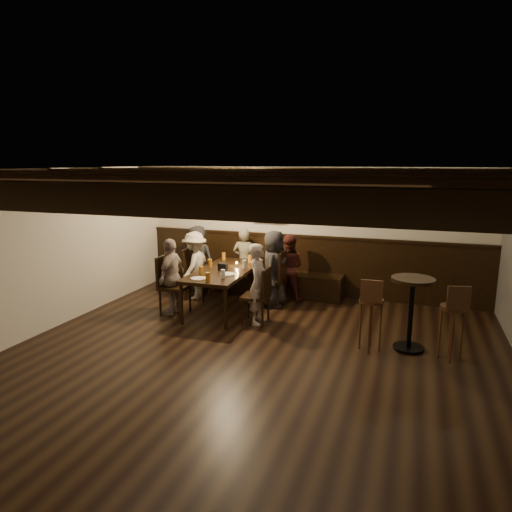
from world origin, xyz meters
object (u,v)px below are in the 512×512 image
at_px(person_bench_left, 198,259).
at_px(bar_stool_right, 451,331).
at_px(bar_stool_left, 370,324).
at_px(chair_right_near, 272,289).
at_px(person_left_near, 195,265).
at_px(person_left_far, 172,277).
at_px(person_right_far, 259,284).
at_px(chair_right_far, 257,306).
at_px(person_bench_centre, 244,261).
at_px(person_bench_right, 288,267).
at_px(high_top_table, 412,303).
at_px(person_right_near, 274,269).
at_px(chair_left_far, 174,296).
at_px(chair_left_near, 197,283).
at_px(dining_table, 224,273).

distance_m(person_bench_left, bar_stool_right, 4.79).
bearing_deg(bar_stool_left, chair_right_near, 140.22).
xyz_separation_m(person_left_near, person_left_far, (0.03, -0.90, 0.01)).
bearing_deg(bar_stool_left, person_right_far, 161.82).
bearing_deg(chair_right_far, person_bench_centre, 25.60).
bearing_deg(chair_right_near, chair_right_far, 179.89).
bearing_deg(chair_right_far, person_bench_right, -7.65).
bearing_deg(high_top_table, person_right_near, 152.21).
height_order(chair_left_far, bar_stool_left, bar_stool_left).
height_order(chair_left_far, person_bench_centre, person_bench_centre).
bearing_deg(chair_left_near, person_bench_left, -158.17).
bearing_deg(person_bench_left, person_bench_centre, -170.54).
bearing_deg(dining_table, bar_stool_left, -22.28).
xyz_separation_m(chair_left_far, bar_stool_left, (3.23, -0.46, 0.08)).
bearing_deg(person_left_near, high_top_table, 71.12).
distance_m(person_bench_centre, person_right_near, 0.96).
bearing_deg(bar_stool_right, chair_left_near, 147.52).
bearing_deg(bar_stool_right, high_top_table, 147.41).
height_order(dining_table, chair_left_far, chair_left_far).
xyz_separation_m(chair_right_near, person_bench_centre, (-0.74, 0.58, 0.33)).
bearing_deg(person_bench_right, person_bench_centre, -9.46).
bearing_deg(high_top_table, bar_stool_right, -17.22).
distance_m(dining_table, person_right_near, 0.87).
distance_m(chair_right_near, person_left_far, 1.76).
xyz_separation_m(person_right_far, high_top_table, (2.26, -0.31, 0.02)).
distance_m(person_left_far, bar_stool_right, 4.28).
distance_m(person_left_far, person_right_near, 1.75).
bearing_deg(dining_table, chair_right_far, -32.05).
relative_size(chair_left_near, chair_right_near, 0.96).
bearing_deg(bar_stool_left, person_right_near, 139.75).
bearing_deg(person_bench_centre, person_bench_right, 170.54).
relative_size(person_left_far, bar_stool_left, 1.26).
xyz_separation_m(chair_left_near, chair_right_far, (1.47, -0.85, -0.01)).
bearing_deg(person_bench_left, high_top_table, 156.04).
bearing_deg(person_left_far, person_bench_left, -173.66).
bearing_deg(chair_left_far, dining_table, 121.98).
bearing_deg(chair_right_near, bar_stool_left, -129.74).
xyz_separation_m(chair_right_near, person_left_far, (-1.44, -0.95, 0.34)).
relative_size(dining_table, bar_stool_right, 1.89).
xyz_separation_m(chair_left_far, person_bench_right, (1.57, 1.40, 0.31)).
xyz_separation_m(person_bench_left, person_left_near, (0.17, -0.44, -0.02)).
height_order(person_bench_left, person_left_far, person_bench_left).
bearing_deg(chair_left_near, bar_stool_left, 65.39).
bearing_deg(chair_left_near, chair_left_far, -0.05).
height_order(chair_left_far, person_bench_left, person_bench_left).
bearing_deg(bar_stool_left, high_top_table, 20.41).
xyz_separation_m(chair_left_far, person_right_near, (1.44, 0.95, 0.37)).
bearing_deg(person_bench_left, chair_left_near, 111.83).
xyz_separation_m(chair_right_far, person_left_far, (-1.47, -0.05, 0.36)).
distance_m(chair_left_near, high_top_table, 3.95).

